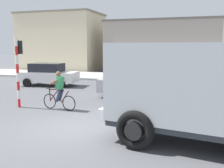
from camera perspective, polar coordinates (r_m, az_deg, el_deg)
ground_plane at (r=9.41m, az=-8.31°, el=-9.20°), size 120.00×120.00×0.00m
sidewalk_far at (r=22.77m, az=7.77°, el=1.34°), size 80.00×5.00×0.16m
truck_foreground at (r=7.80m, az=19.52°, el=-0.65°), size 5.73×3.44×2.90m
cyclist at (r=11.75m, az=-11.47°, el=-1.42°), size 1.72×0.53×1.72m
traffic_light_pole at (r=12.68m, az=-19.73°, el=4.44°), size 0.24×0.43×3.20m
car_red_near at (r=14.45m, az=5.26°, el=0.32°), size 4.12×2.10×1.60m
car_white_mid at (r=19.07m, az=-13.65°, el=2.06°), size 4.16×2.20×1.60m
building_corner_left at (r=31.98m, az=-10.85°, el=9.02°), size 9.18×6.07×6.57m
building_mid_block at (r=28.90m, az=10.88°, el=8.02°), size 11.70×5.87×5.47m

